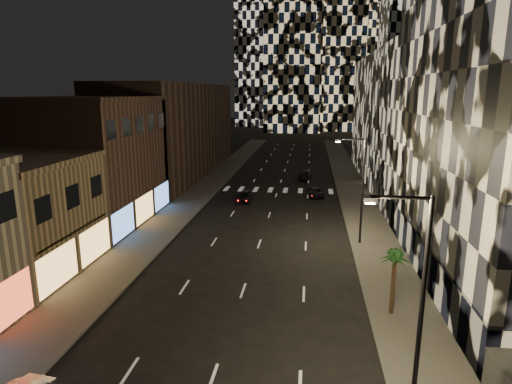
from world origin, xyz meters
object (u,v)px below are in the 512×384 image
(streetlight_far, at_px, (360,184))
(car_dark_oncoming, at_px, (305,174))
(car_dark_midlane, at_px, (245,196))
(car_dark_rightlane, at_px, (315,193))
(streetlight_near, at_px, (417,292))
(palm_tree, at_px, (395,261))

(streetlight_far, height_order, car_dark_oncoming, streetlight_far)
(car_dark_midlane, bearing_deg, car_dark_rightlane, 19.15)
(car_dark_midlane, bearing_deg, streetlight_far, -51.30)
(streetlight_near, height_order, car_dark_midlane, streetlight_near)
(car_dark_rightlane, distance_m, palm_tree, 29.24)
(streetlight_near, distance_m, car_dark_midlane, 35.69)
(car_dark_midlane, bearing_deg, palm_tree, -66.46)
(streetlight_far, distance_m, car_dark_rightlane, 17.75)
(streetlight_far, bearing_deg, car_dark_rightlane, 101.57)
(palm_tree, bearing_deg, streetlight_near, -95.57)
(streetlight_near, xyz_separation_m, car_dark_oncoming, (-4.85, 48.17, -4.69))
(car_dark_oncoming, xyz_separation_m, car_dark_rightlane, (1.43, -11.43, -0.11))
(streetlight_near, bearing_deg, car_dark_oncoming, 95.76)
(streetlight_far, xyz_separation_m, car_dark_oncoming, (-4.85, 28.17, -4.69))
(streetlight_far, relative_size, car_dark_midlane, 2.38)
(car_dark_oncoming, height_order, palm_tree, palm_tree)
(streetlight_far, height_order, car_dark_rightlane, streetlight_far)
(car_dark_oncoming, height_order, car_dark_rightlane, car_dark_oncoming)
(car_dark_rightlane, height_order, palm_tree, palm_tree)
(palm_tree, bearing_deg, car_dark_midlane, 116.39)
(car_dark_oncoming, bearing_deg, car_dark_rightlane, 99.37)
(streetlight_near, relative_size, palm_tree, 2.29)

